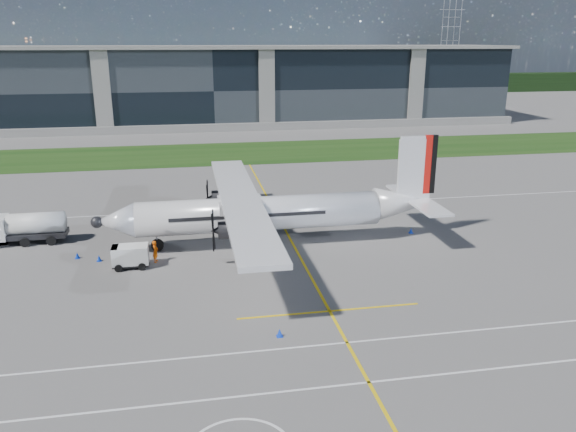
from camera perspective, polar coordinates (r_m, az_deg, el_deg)
The scene contains 17 objects.
ground at distance 79.55m, azimuth -6.16°, elevation 5.25°, with size 400.00×400.00×0.00m, color slate.
grass_strip at distance 87.36m, azimuth -6.57°, elevation 6.35°, with size 400.00×18.00×0.04m, color #15360E.
terminal_building at distance 118.07m, azimuth -7.82°, elevation 12.84°, with size 120.00×20.00×15.00m, color black.
tree_line at distance 178.20m, azimuth -8.75°, elevation 12.86°, with size 400.00×6.00×6.00m, color black.
pylon_east at distance 208.27m, azimuth 16.10°, elevation 16.35°, with size 9.00×4.60×30.00m, color gray, non-canonical shape.
yellow_taxiway_centerline at distance 51.13m, azimuth -0.20°, elevation -1.58°, with size 0.20×70.00×0.01m, color yellow.
white_lane_line at distance 29.40m, azimuth 2.38°, elevation -17.12°, with size 90.00×0.15×0.01m, color white.
turboprop_aircraft at distance 46.75m, azimuth -1.64°, elevation 2.32°, with size 28.80×29.86×8.96m, color white, non-canonical shape.
fuel_tanker_truck at distance 53.01m, azimuth -25.67°, elevation -1.17°, with size 7.04×2.29×2.64m, color silver, non-canonical shape.
baggage_tug at distance 44.61m, azimuth -15.70°, elevation -4.00°, with size 2.88×1.73×1.73m, color white, non-canonical shape.
ground_crew_person at distance 45.13m, azimuth -13.33°, elevation -3.37°, with size 0.81×0.58×2.00m, color #F25907.
safety_cone_fwd at distance 47.92m, azimuth -20.62°, elevation -3.77°, with size 0.36×0.36×0.50m, color #0B33C5.
safety_cone_nose_stbd at distance 48.74m, azimuth -17.30°, elevation -3.07°, with size 0.36×0.36×0.50m, color #0B33C5.
safety_cone_stbdwing at distance 62.42m, azimuth -6.31°, elevation 2.09°, with size 0.36×0.36×0.50m, color #0B33C5.
safety_cone_nose_port at distance 46.76m, azimuth -18.65°, elevation -4.08°, with size 0.36×0.36×0.50m, color #0B33C5.
safety_cone_portwing at distance 33.65m, azimuth -0.86°, elevation -11.77°, with size 0.36×0.36×0.50m, color #0B33C5.
safety_cone_tail at distance 51.82m, azimuth 12.38°, elevation -1.45°, with size 0.36×0.36×0.50m, color #0B33C5.
Camera 1 is at (-5.48, -37.59, 16.68)m, focal length 35.00 mm.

